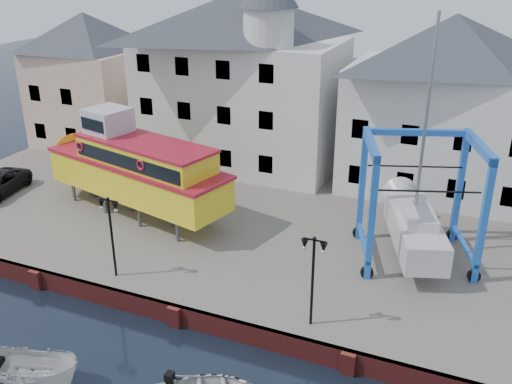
% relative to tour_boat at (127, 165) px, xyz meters
% --- Properties ---
extents(ground, '(140.00, 140.00, 0.00)m').
position_rel_tour_boat_xyz_m(ground, '(7.70, -7.89, -3.90)').
color(ground, black).
rests_on(ground, ground).
extents(hardstanding, '(44.00, 22.00, 1.00)m').
position_rel_tour_boat_xyz_m(hardstanding, '(7.70, 3.11, -3.40)').
color(hardstanding, slate).
rests_on(hardstanding, ground).
extents(quay_wall, '(44.00, 0.47, 1.00)m').
position_rel_tour_boat_xyz_m(quay_wall, '(7.70, -7.78, -3.40)').
color(quay_wall, maroon).
rests_on(quay_wall, ground).
extents(building_pink, '(8.00, 7.00, 10.30)m').
position_rel_tour_boat_xyz_m(building_pink, '(-10.30, 10.11, 2.25)').
color(building_pink, '#CFAB97').
rests_on(building_pink, hardstanding).
extents(building_white_main, '(14.00, 8.30, 14.00)m').
position_rel_tour_boat_xyz_m(building_white_main, '(2.83, 10.50, 3.44)').
color(building_white_main, silver).
rests_on(building_white_main, hardstanding).
extents(building_white_right, '(12.00, 8.00, 11.20)m').
position_rel_tour_boat_xyz_m(building_white_right, '(16.70, 11.11, 2.70)').
color(building_white_right, silver).
rests_on(building_white_right, hardstanding).
extents(lamp_post_left, '(1.12, 0.32, 4.20)m').
position_rel_tour_boat_xyz_m(lamp_post_left, '(3.70, -6.69, 0.27)').
color(lamp_post_left, black).
rests_on(lamp_post_left, hardstanding).
extents(lamp_post_right, '(1.12, 0.32, 4.20)m').
position_rel_tour_boat_xyz_m(lamp_post_right, '(13.70, -6.69, 0.27)').
color(lamp_post_right, black).
rests_on(lamp_post_right, hardstanding).
extents(tour_boat, '(14.52, 6.66, 6.15)m').
position_rel_tour_boat_xyz_m(tour_boat, '(0.00, 0.00, 0.00)').
color(tour_boat, '#59595E').
rests_on(tour_boat, hardstanding).
extents(travel_lift, '(6.86, 8.34, 12.25)m').
position_rel_tour_boat_xyz_m(travel_lift, '(16.54, 1.39, -0.85)').
color(travel_lift, blue).
rests_on(travel_lift, hardstanding).
extents(motorboat_a, '(4.44, 2.41, 1.63)m').
position_rel_tour_boat_xyz_m(motorboat_a, '(4.44, -13.40, -3.90)').
color(motorboat_a, silver).
rests_on(motorboat_a, ground).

